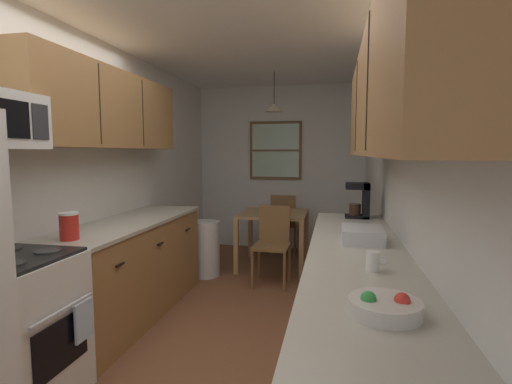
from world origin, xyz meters
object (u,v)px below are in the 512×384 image
Objects in this scene: coffee_maker at (361,200)px; fruit_bowl at (385,306)px; storage_canister at (69,226)px; mug_by_coffeemaker at (373,261)px; dining_chair_near at (273,241)px; dining_table at (274,221)px; dining_chair_far at (284,221)px; dish_rack at (362,235)px; table_serving_bowl at (279,210)px; trash_bin at (206,249)px; stove_range at (14,331)px.

fruit_bowl is at bearing -91.29° from coffee_maker.
storage_canister reaches higher than mug_by_coffeemaker.
storage_canister reaches higher than dining_chair_near.
dining_table is 0.66m from dining_chair_far.
dining_table is 4.51× the size of storage_canister.
storage_canister reaches higher than fruit_bowl.
dining_table is at bearing -95.34° from dining_chair_far.
dining_table is 3.21× the size of fruit_bowl.
dining_chair_near and dining_chair_far have the same top height.
dish_rack is 2.50m from table_serving_bowl.
trash_bin is 3.47m from fruit_bowl.
dining_chair_far is (1.11, 3.80, 0.03)m from stove_range.
coffee_maker reaches higher than mug_by_coffeemaker.
dining_chair_near is 1.90m from dish_rack.
stove_range reaches higher than dining_table.
coffee_maker reaches higher than stove_range.
stove_range is 3.99× the size of fruit_bowl.
dining_chair_far is 0.65m from table_serving_bowl.
dining_chair_near is at bearing -81.99° from dining_table.
stove_range is at bearing -137.52° from coffee_maker.
fruit_bowl is (-0.05, -2.26, -0.14)m from coffee_maker.
dining_table is at bearing 98.01° from dining_chair_near.
dining_table is 3.65m from fruit_bowl.
dining_table is at bearing 68.01° from storage_canister.
table_serving_bowl is at bearing 91.72° from dining_chair_near.
storage_canister is 2.07m from dish_rack.
coffee_maker reaches higher than trash_bin.
trash_bin is 2.00× the size of dish_rack.
fruit_bowl is 1.24m from dish_rack.
dining_table is at bearing 129.67° from coffee_maker.
fruit_bowl is (2.04, -0.89, -0.06)m from storage_canister.
trash_bin is at bearing 83.51° from stove_range.
dining_table is 0.98× the size of dining_chair_near.
mug_by_coffeemaker reaches higher than dining_table.
dining_table is (1.05, 3.15, 0.15)m from stove_range.
dining_chair_near is at bearing 111.36° from mug_by_coffeemaker.
storage_canister is 2.50m from coffee_maker.
storage_canister is 2.91m from table_serving_bowl.
storage_canister is 2.07m from mug_by_coffeemaker.
mug_by_coffeemaker is at bearing -75.52° from dining_chair_far.
dining_chair_near is 4.62× the size of table_serving_bowl.
dining_chair_far is 4.62× the size of table_serving_bowl.
fruit_bowl is at bearing -91.01° from mug_by_coffeemaker.
dining_table is at bearing 36.44° from trash_bin.
dining_chair_near is 1.32× the size of trash_bin.
dish_rack reaches higher than table_serving_bowl.
coffee_maker reaches higher than dish_rack.
storage_canister reaches higher than dining_table.
fruit_bowl is 0.81× the size of dish_rack.
dining_chair_far reaches higher than dining_table.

